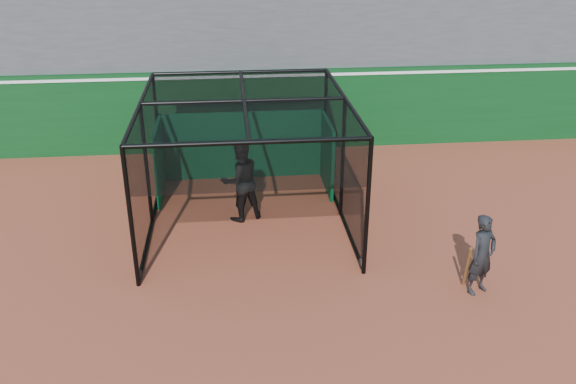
{
  "coord_description": "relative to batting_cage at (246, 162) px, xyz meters",
  "views": [
    {
      "loc": [
        -0.96,
        -9.7,
        6.83
      ],
      "look_at": [
        0.2,
        2.0,
        1.4
      ],
      "focal_mm": 38.0,
      "sensor_mm": 36.0,
      "label": 1
    }
  ],
  "objects": [
    {
      "name": "outfield_wall",
      "position": [
        0.63,
        4.91,
        -0.19
      ],
      "size": [
        50.0,
        0.5,
        2.5
      ],
      "color": "#0A3B15",
      "rests_on": "ground"
    },
    {
      "name": "batter",
      "position": [
        -0.15,
        0.01,
        -0.47
      ],
      "size": [
        1.2,
        1.08,
        2.03
      ],
      "primitive_type": "imported",
      "rotation": [
        0.0,
        0.0,
        3.53
      ],
      "color": "black",
      "rests_on": "ground"
    },
    {
      "name": "ground",
      "position": [
        0.63,
        -3.59,
        -1.48
      ],
      "size": [
        120.0,
        120.0,
        0.0
      ],
      "primitive_type": "plane",
      "color": "brown",
      "rests_on": "ground"
    },
    {
      "name": "batting_cage",
      "position": [
        0.0,
        0.0,
        0.0
      ],
      "size": [
        4.69,
        5.51,
        2.96
      ],
      "color": "black",
      "rests_on": "ground"
    },
    {
      "name": "on_deck_player",
      "position": [
        4.39,
        -3.6,
        -0.65
      ],
      "size": [
        0.72,
        0.62,
        1.65
      ],
      "color": "black",
      "rests_on": "ground"
    }
  ]
}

